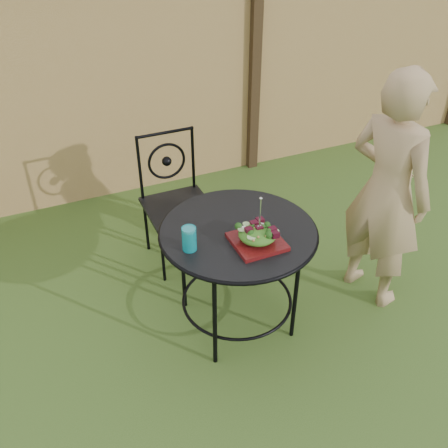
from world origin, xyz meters
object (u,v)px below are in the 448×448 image
(patio_chair, at_px, (176,197))
(salad_plate, at_px, (257,242))
(diner, at_px, (387,193))
(patio_table, at_px, (238,249))

(patio_chair, height_order, salad_plate, patio_chair)
(patio_chair, relative_size, diner, 0.60)
(patio_table, xyz_separation_m, salad_plate, (0.04, -0.16, 0.15))
(diner, distance_m, salad_plate, 0.93)
(patio_chair, bearing_deg, diner, -40.55)
(patio_table, bearing_deg, diner, -5.83)
(patio_table, height_order, salad_plate, salad_plate)
(patio_table, distance_m, patio_chair, 0.83)
(patio_table, distance_m, salad_plate, 0.22)
(diner, bearing_deg, salad_plate, 78.77)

